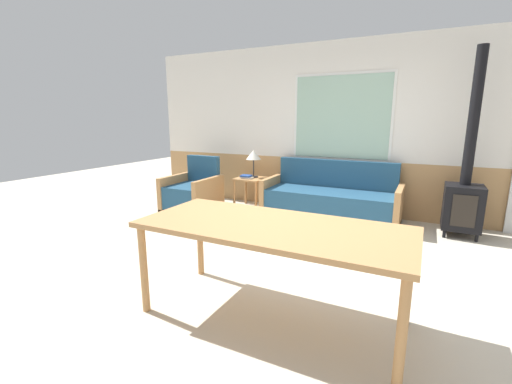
{
  "coord_description": "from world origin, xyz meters",
  "views": [
    {
      "loc": [
        1.15,
        -2.93,
        1.54
      ],
      "look_at": [
        -0.82,
        1.0,
        0.58
      ],
      "focal_mm": 24.0,
      "sensor_mm": 36.0,
      "label": 1
    }
  ],
  "objects_px": {
    "side_table": "(250,184)",
    "table_lamp": "(254,156)",
    "wood_stove": "(465,190)",
    "dining_table": "(273,233)",
    "couch": "(330,202)",
    "armchair": "(192,194)"
  },
  "relations": [
    {
      "from": "side_table",
      "to": "table_lamp",
      "type": "height_order",
      "value": "table_lamp"
    },
    {
      "from": "table_lamp",
      "to": "wood_stove",
      "type": "bearing_deg",
      "value": -2.31
    },
    {
      "from": "wood_stove",
      "to": "dining_table",
      "type": "bearing_deg",
      "value": -116.97
    },
    {
      "from": "couch",
      "to": "side_table",
      "type": "bearing_deg",
      "value": 177.37
    },
    {
      "from": "couch",
      "to": "dining_table",
      "type": "relative_size",
      "value": 1.01
    },
    {
      "from": "couch",
      "to": "table_lamp",
      "type": "distance_m",
      "value": 1.53
    },
    {
      "from": "table_lamp",
      "to": "wood_stove",
      "type": "xyz_separation_m",
      "value": [
        3.14,
        -0.13,
        -0.28
      ]
    },
    {
      "from": "table_lamp",
      "to": "dining_table",
      "type": "bearing_deg",
      "value": -60.58
    },
    {
      "from": "armchair",
      "to": "side_table",
      "type": "xyz_separation_m",
      "value": [
        0.8,
        0.58,
        0.16
      ]
    },
    {
      "from": "dining_table",
      "to": "armchair",
      "type": "bearing_deg",
      "value": 137.18
    },
    {
      "from": "couch",
      "to": "wood_stove",
      "type": "distance_m",
      "value": 1.78
    },
    {
      "from": "wood_stove",
      "to": "armchair",
      "type": "bearing_deg",
      "value": -172.23
    },
    {
      "from": "armchair",
      "to": "couch",
      "type": "bearing_deg",
      "value": 8.06
    },
    {
      "from": "side_table",
      "to": "armchair",
      "type": "bearing_deg",
      "value": -143.9
    },
    {
      "from": "couch",
      "to": "side_table",
      "type": "height_order",
      "value": "couch"
    },
    {
      "from": "dining_table",
      "to": "wood_stove",
      "type": "xyz_separation_m",
      "value": [
        1.45,
        2.86,
        -0.07
      ]
    },
    {
      "from": "couch",
      "to": "armchair",
      "type": "relative_size",
      "value": 2.29
    },
    {
      "from": "table_lamp",
      "to": "dining_table",
      "type": "xyz_separation_m",
      "value": [
        1.68,
        -2.98,
        -0.21
      ]
    },
    {
      "from": "side_table",
      "to": "dining_table",
      "type": "bearing_deg",
      "value": -59.61
    },
    {
      "from": "table_lamp",
      "to": "couch",
      "type": "bearing_deg",
      "value": -6.05
    },
    {
      "from": "dining_table",
      "to": "wood_stove",
      "type": "height_order",
      "value": "wood_stove"
    },
    {
      "from": "armchair",
      "to": "dining_table",
      "type": "height_order",
      "value": "armchair"
    }
  ]
}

